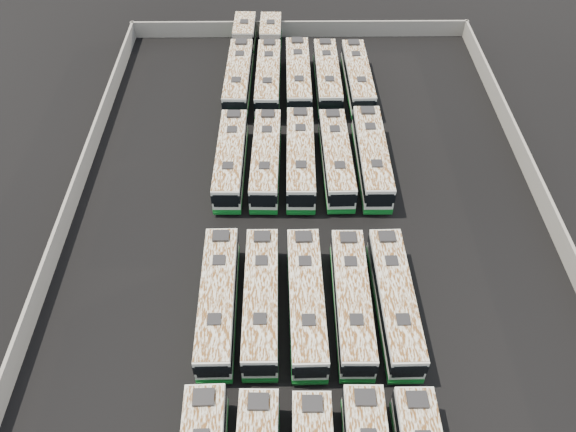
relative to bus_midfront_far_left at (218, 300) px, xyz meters
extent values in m
plane|color=black|center=(7.46, 8.21, -1.84)|extent=(140.00, 140.00, 0.00)
cube|color=gray|center=(7.46, 44.51, -0.74)|extent=(45.20, 0.30, 2.20)
cube|color=gray|center=(29.76, 8.21, -0.74)|extent=(0.30, 73.20, 2.20)
cube|color=gray|center=(-14.84, 8.21, -0.74)|extent=(0.30, 73.20, 2.20)
cube|color=black|center=(-0.15, -8.91, 1.72)|extent=(1.44, 1.23, 0.28)
cube|color=black|center=(3.45, -9.21, 1.63)|extent=(1.40, 1.19, 0.28)
cube|color=black|center=(6.99, -9.36, 1.58)|extent=(1.37, 1.16, 0.27)
cube|color=black|center=(10.49, -9.00, 1.65)|extent=(1.40, 1.19, 0.28)
cube|color=black|center=(13.91, -9.16, 1.61)|extent=(1.37, 1.16, 0.27)
cube|color=beige|center=(0.00, 0.00, -0.02)|extent=(2.79, 12.70, 2.90)
cube|color=#0E6822|center=(0.00, 0.00, -1.08)|extent=(2.84, 12.75, 0.44)
cube|color=black|center=(0.00, 0.00, 0.46)|extent=(2.85, 12.76, 0.97)
cube|color=black|center=(0.08, -6.36, 0.32)|extent=(2.32, 0.09, 1.53)
cube|color=#0E6822|center=(0.08, -6.36, -1.29)|extent=(2.64, 0.13, 0.30)
cube|color=silver|center=(0.00, 0.00, 1.46)|extent=(2.74, 12.45, 0.07)
cube|color=black|center=(0.03, -2.79, 1.57)|extent=(1.01, 1.01, 0.15)
cube|color=black|center=(-0.03, 2.78, 1.57)|extent=(1.01, 1.01, 0.15)
cube|color=black|center=(-0.06, 5.32, 1.62)|extent=(1.39, 1.18, 0.27)
cylinder|color=black|center=(-1.08, -4.07, -1.31)|extent=(0.31, 1.06, 1.06)
cylinder|color=black|center=(1.18, -4.04, -1.31)|extent=(0.31, 1.06, 1.06)
cylinder|color=black|center=(-1.18, 4.04, -1.31)|extent=(0.31, 1.06, 1.06)
cylinder|color=black|center=(1.08, 4.06, -1.31)|extent=(0.31, 1.06, 1.06)
cube|color=beige|center=(3.38, 0.00, -0.04)|extent=(2.63, 12.51, 2.87)
cube|color=#0E6822|center=(3.38, 0.00, -1.09)|extent=(2.68, 12.56, 0.44)
cube|color=black|center=(3.38, 0.00, 0.43)|extent=(2.69, 12.57, 0.96)
cube|color=black|center=(3.40, -6.27, 0.30)|extent=(2.29, 0.06, 1.51)
cube|color=#0E6822|center=(3.40, -6.27, -1.30)|extent=(2.60, 0.10, 0.29)
cube|color=silver|center=(3.38, 0.00, 1.42)|extent=(2.58, 12.26, 0.07)
cube|color=black|center=(3.39, -2.75, 1.52)|extent=(0.99, 0.99, 0.15)
cube|color=black|center=(3.38, 2.75, 1.52)|extent=(0.99, 0.99, 0.15)
cube|color=black|center=(3.37, 5.25, 1.58)|extent=(1.36, 1.15, 0.27)
cylinder|color=black|center=(2.28, -4.00, -1.32)|extent=(0.29, 1.04, 1.04)
cylinder|color=black|center=(4.51, -4.00, -1.32)|extent=(0.29, 1.04, 1.04)
cylinder|color=black|center=(2.26, 4.00, -1.32)|extent=(0.29, 1.04, 1.04)
cylinder|color=black|center=(4.49, 4.00, -1.32)|extent=(0.29, 1.04, 1.04)
cube|color=beige|center=(6.92, -0.13, -0.02)|extent=(2.86, 12.68, 2.89)
cube|color=#0E6822|center=(6.92, -0.13, -1.08)|extent=(2.91, 12.73, 0.44)
cube|color=black|center=(6.92, -0.13, 0.45)|extent=(2.92, 12.74, 0.97)
cube|color=black|center=(7.04, -6.47, 0.32)|extent=(2.32, 0.10, 1.53)
cube|color=#0E6822|center=(7.04, -6.47, -1.29)|extent=(2.63, 0.15, 0.29)
cube|color=silver|center=(6.92, -0.13, 1.45)|extent=(2.80, 12.42, 0.07)
cube|color=black|center=(6.97, -2.91, 1.56)|extent=(1.02, 1.02, 0.15)
cube|color=black|center=(6.87, 2.64, 1.56)|extent=(1.02, 1.02, 0.15)
cube|color=black|center=(6.82, 5.17, 1.61)|extent=(1.39, 1.18, 0.27)
cylinder|color=black|center=(5.87, -4.20, -1.31)|extent=(0.31, 1.06, 1.05)
cylinder|color=black|center=(8.12, -4.15, -1.31)|extent=(0.31, 1.06, 1.05)
cylinder|color=black|center=(5.72, 3.89, -1.31)|extent=(0.31, 1.06, 1.05)
cylinder|color=black|center=(7.97, 3.93, -1.31)|extent=(0.31, 1.06, 1.05)
cube|color=beige|center=(10.52, -0.14, -0.05)|extent=(2.69, 12.49, 2.86)
cube|color=#0E6822|center=(10.52, -0.14, -1.09)|extent=(2.74, 12.54, 0.44)
cube|color=black|center=(10.52, -0.14, 0.43)|extent=(2.75, 12.55, 0.96)
cube|color=black|center=(10.48, -6.39, 0.29)|extent=(2.29, 0.08, 1.51)
cube|color=#0E6822|center=(10.48, -6.39, -1.30)|extent=(2.60, 0.12, 0.29)
cube|color=silver|center=(10.52, -0.14, 1.41)|extent=(2.63, 12.24, 0.07)
cube|color=black|center=(10.50, -2.88, 1.52)|extent=(0.99, 0.99, 0.15)
cube|color=black|center=(10.54, 2.61, 1.52)|extent=(0.99, 0.99, 0.15)
cube|color=black|center=(10.56, 5.10, 1.57)|extent=(1.36, 1.15, 0.27)
cylinder|color=black|center=(9.38, -4.12, -1.32)|extent=(0.30, 1.04, 1.04)
cylinder|color=black|center=(11.60, -4.14, -1.32)|extent=(0.30, 1.04, 1.04)
cylinder|color=black|center=(9.44, 3.86, -1.32)|extent=(0.30, 1.04, 1.04)
cylinder|color=black|center=(11.66, 3.85, -1.32)|extent=(0.30, 1.04, 1.04)
cube|color=beige|center=(13.88, -0.16, -0.03)|extent=(2.83, 12.63, 2.88)
cube|color=#0E6822|center=(13.88, -0.16, -1.09)|extent=(2.88, 12.68, 0.44)
cube|color=black|center=(13.88, -0.16, 0.45)|extent=(2.89, 12.69, 0.96)
cube|color=black|center=(13.99, -6.47, 0.31)|extent=(2.31, 0.10, 1.52)
cube|color=#0E6822|center=(13.99, -6.47, -1.30)|extent=(2.62, 0.14, 0.29)
cube|color=silver|center=(13.88, -0.16, 1.44)|extent=(2.78, 12.37, 0.07)
cube|color=black|center=(13.93, -2.92, 1.55)|extent=(1.01, 1.01, 0.15)
cube|color=black|center=(13.84, 2.61, 1.55)|extent=(1.01, 1.01, 0.15)
cube|color=black|center=(13.79, 5.13, 1.60)|extent=(1.38, 1.18, 0.27)
cylinder|color=black|center=(12.83, -4.20, -1.32)|extent=(0.31, 1.05, 1.05)
cylinder|color=black|center=(15.07, -4.16, -1.32)|extent=(0.31, 1.05, 1.05)
cylinder|color=black|center=(12.69, 3.85, -1.32)|extent=(0.31, 1.05, 1.05)
cylinder|color=black|center=(14.94, 3.89, -1.32)|extent=(0.31, 1.05, 1.05)
cube|color=beige|center=(-0.05, 17.03, -0.04)|extent=(2.78, 12.58, 2.88)
cube|color=#0E6822|center=(-0.05, 17.03, -1.09)|extent=(2.83, 12.63, 0.44)
cube|color=black|center=(-0.05, 17.03, 0.44)|extent=(2.84, 12.64, 0.96)
cube|color=black|center=(-0.13, 10.74, 0.30)|extent=(2.30, 0.09, 1.52)
cube|color=#0E6822|center=(-0.13, 10.74, -1.30)|extent=(2.61, 0.13, 0.29)
cube|color=silver|center=(-0.05, 17.03, 1.43)|extent=(2.72, 12.33, 0.07)
cube|color=black|center=(-0.08, 14.28, 1.54)|extent=(1.01, 1.01, 0.15)
cube|color=black|center=(-0.01, 19.79, 1.54)|extent=(1.01, 1.01, 0.15)
cube|color=black|center=(0.02, 22.30, 1.59)|extent=(1.37, 1.17, 0.27)
cylinder|color=black|center=(-1.22, 13.04, -1.32)|extent=(0.31, 1.05, 1.05)
cylinder|color=black|center=(1.02, 13.01, -1.32)|extent=(0.31, 1.05, 1.05)
cylinder|color=black|center=(-1.11, 21.06, -1.32)|extent=(0.31, 1.05, 1.05)
cylinder|color=black|center=(1.12, 21.03, -1.32)|extent=(0.31, 1.05, 1.05)
cube|color=beige|center=(3.45, 17.01, -0.03)|extent=(2.95, 12.65, 2.88)
cube|color=#0E6822|center=(3.45, 17.01, -1.09)|extent=(3.00, 12.70, 0.44)
cube|color=black|center=(3.45, 17.01, 0.45)|extent=(3.01, 12.71, 0.96)
cube|color=black|center=(3.29, 10.70, 0.31)|extent=(2.31, 0.12, 1.52)
cube|color=#0E6822|center=(3.29, 10.70, -1.30)|extent=(2.62, 0.17, 0.29)
cube|color=silver|center=(3.45, 17.01, 1.44)|extent=(2.89, 12.40, 0.07)
cube|color=black|center=(3.38, 14.24, 1.55)|extent=(1.02, 1.02, 0.15)
cube|color=black|center=(3.53, 19.78, 1.55)|extent=(1.02, 1.02, 0.15)
cube|color=black|center=(3.59, 22.30, 1.60)|extent=(1.39, 1.19, 0.27)
cylinder|color=black|center=(2.23, 13.01, -1.32)|extent=(0.32, 1.06, 1.05)
cylinder|color=black|center=(4.47, 12.96, -1.32)|extent=(0.32, 1.06, 1.05)
cylinder|color=black|center=(2.44, 21.07, -1.32)|extent=(0.32, 1.06, 1.05)
cylinder|color=black|center=(4.68, 21.01, -1.32)|extent=(0.32, 1.06, 1.05)
cube|color=beige|center=(6.89, 17.09, 0.01)|extent=(2.86, 12.91, 2.95)
cube|color=#0E6822|center=(6.89, 17.09, -1.07)|extent=(2.91, 12.96, 0.45)
cube|color=black|center=(6.89, 17.09, 0.50)|extent=(2.92, 12.97, 0.99)
cube|color=black|center=(6.80, 10.63, 0.36)|extent=(2.36, 0.09, 1.56)
cube|color=#0E6822|center=(6.80, 10.63, -1.28)|extent=(2.68, 0.14, 0.30)
cube|color=silver|center=(6.89, 17.09, 1.52)|extent=(2.80, 12.65, 0.08)
cube|color=black|center=(6.85, 14.26, 1.63)|extent=(1.03, 1.03, 0.15)
cube|color=black|center=(6.93, 19.92, 1.63)|extent=(1.03, 1.03, 0.15)
cube|color=black|center=(6.96, 22.50, 1.68)|extent=(1.41, 1.20, 0.28)
cylinder|color=black|center=(5.68, 12.98, -1.30)|extent=(0.32, 1.08, 1.07)
cylinder|color=black|center=(7.98, 12.95, -1.30)|extent=(0.32, 1.08, 1.07)
cylinder|color=black|center=(5.79, 21.22, -1.30)|extent=(0.32, 1.08, 1.07)
cylinder|color=black|center=(8.09, 21.19, -1.30)|extent=(0.32, 1.08, 1.07)
cube|color=beige|center=(10.47, 17.02, -0.03)|extent=(2.88, 12.62, 2.88)
cube|color=#0E6822|center=(10.47, 17.02, -1.09)|extent=(2.93, 12.67, 0.44)
cube|color=black|center=(10.47, 17.02, 0.44)|extent=(2.94, 12.68, 0.96)
cube|color=black|center=(10.60, 10.71, 0.31)|extent=(2.31, 0.11, 1.52)
cube|color=#0E6822|center=(10.60, 10.71, -1.30)|extent=(2.62, 0.15, 0.29)
cube|color=silver|center=(10.47, 17.02, 1.44)|extent=(2.82, 12.37, 0.07)
cube|color=black|center=(10.53, 14.25, 1.54)|extent=(1.02, 1.02, 0.15)
cube|color=black|center=(10.41, 19.78, 1.54)|extent=(1.02, 1.02, 0.15)
cube|color=black|center=(10.36, 22.30, 1.60)|extent=(1.39, 1.18, 0.27)
cylinder|color=black|center=(9.43, 12.97, -1.32)|extent=(0.31, 1.05, 1.05)
cylinder|color=black|center=(11.67, 13.02, -1.32)|extent=(0.31, 1.05, 1.05)
cylinder|color=black|center=(9.27, 21.02, -1.32)|extent=(0.31, 1.05, 1.05)
cylinder|color=black|center=(11.51, 21.06, -1.32)|extent=(0.31, 1.05, 1.05)
cube|color=beige|center=(14.03, 17.15, 0.03)|extent=(2.74, 13.04, 2.99)
cube|color=#0E6822|center=(14.03, 17.15, -1.06)|extent=(2.79, 13.09, 0.46)
cube|color=black|center=(14.03, 17.15, 0.53)|extent=(2.80, 13.10, 1.00)
cube|color=black|center=(14.02, 10.61, 0.39)|extent=(2.39, 0.06, 1.57)
cube|color=#0E6822|center=(14.02, 10.61, -1.28)|extent=(2.72, 0.10, 0.30)
cube|color=silver|center=(14.03, 17.15, 1.56)|extent=(2.68, 12.78, 0.08)
cube|color=black|center=(14.02, 14.28, 1.67)|extent=(1.03, 1.03, 0.15)
cube|color=black|center=(14.03, 20.02, 1.67)|extent=(1.03, 1.03, 0.15)
cube|color=black|center=(14.04, 22.62, 1.72)|extent=(1.41, 1.20, 0.28)
cylinder|color=black|center=(12.86, 12.98, -1.30)|extent=(0.31, 1.09, 1.09)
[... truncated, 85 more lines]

